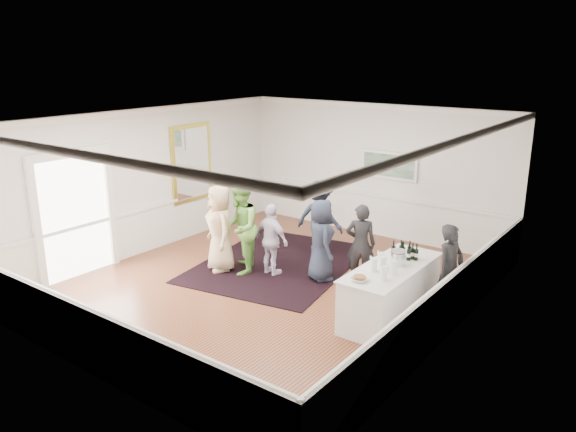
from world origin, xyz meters
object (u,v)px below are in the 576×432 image
Objects in this scene: guest_lilac at (272,240)px; guest_navy at (321,240)px; guest_tan at (220,228)px; serving_table at (391,292)px; guest_dark_a at (319,218)px; nut_bowl at (360,278)px; bartender at (450,271)px; ice_bucket at (398,258)px; guest_dark_b at (361,244)px; guest_green at (240,228)px.

guest_lilac is 1.01m from guest_navy.
serving_table is at bearing 30.44° from guest_tan.
serving_table is 3.34m from guest_dark_a.
guest_dark_a is 3.80m from nut_bowl.
bartender is 0.90× the size of guest_tan.
serving_table is 8.78× the size of ice_bucket.
guest_lilac is 1.60m from guest_dark_a.
guest_dark_a reaches higher than nut_bowl.
guest_dark_b is (1.56, -0.92, -0.04)m from guest_dark_a.
bartender is 0.86× the size of guest_green.
guest_dark_b reaches higher than serving_table.
guest_green is 7.25× the size of ice_bucket.
bartender is at bearing 38.01° from guest_tan.
guest_tan is 6.55× the size of nut_bowl.
guest_lilac reaches higher than ice_bucket.
guest_tan reaches higher than guest_lilac.
guest_dark_a is (0.67, 1.88, -0.11)m from guest_green.
guest_dark_a is at bearing 144.73° from serving_table.
serving_table is 1.55× the size of guest_lilac.
guest_navy reaches higher than bartender.
guest_navy is (1.93, 0.81, -0.08)m from guest_tan.
guest_tan is 2.10m from guest_navy.
guest_lilac is 2.86m from ice_bucket.
guest_navy is (1.52, 0.66, -0.13)m from guest_green.
guest_lilac is at bearing 176.29° from ice_bucket.
bartender is 6.23× the size of ice_bucket.
guest_dark_a reaches higher than guest_navy.
guest_lilac is at bearing 156.11° from nut_bowl.
bartender is 1.02× the size of guest_dark_b.
serving_table is at bearing 81.44° from nut_bowl.
ice_bucket is (3.42, 0.09, 0.10)m from guest_green.
bartender reaches higher than guest_lilac.
nut_bowl is at bearing 123.14° from guest_dark_a.
guest_green is 1.66m from guest_navy.
guest_tan is at bearing 168.45° from nut_bowl.
guest_dark_b is (2.64, 1.11, -0.10)m from guest_tan.
guest_green is (0.41, 0.15, 0.04)m from guest_tan.
guest_dark_a reaches higher than guest_lilac.
guest_navy reaches higher than nut_bowl.
guest_dark_b is 1.49m from ice_bucket.
guest_tan is 1.10× the size of guest_navy.
bartender is 3.57m from guest_lilac.
guest_tan is 0.95× the size of guest_green.
serving_table is 1.21× the size of guest_green.
guest_tan reaches higher than ice_bucket.
nut_bowl is at bearing 177.94° from guest_navy.
guest_tan reaches higher than guest_dark_a.
guest_dark_a is at bearing 84.05° from bartender.
guest_dark_b is 5.80× the size of nut_bowl.
serving_table is 1.56m from guest_dark_b.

